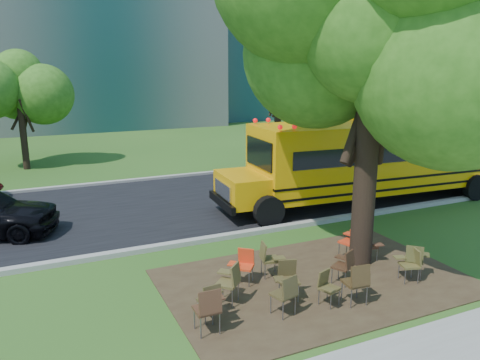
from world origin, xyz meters
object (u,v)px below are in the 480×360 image
chair_3 (287,276)px  chair_11 (345,263)px  chair_4 (358,279)px  chair_9 (244,263)px  chair_8 (230,279)px  chair_12 (368,244)px  chair_13 (351,239)px  chair_5 (327,285)px  chair_0 (211,298)px  chair_6 (411,261)px  school_bus (391,155)px  chair_2 (286,291)px  main_tree (375,24)px  chair_10 (268,256)px  chair_7 (415,258)px  chair_1 (209,306)px

chair_3 → chair_11: chair_3 is taller
chair_4 → chair_9: size_ratio=1.16×
chair_8 → chair_12: (4.13, 0.59, -0.09)m
chair_9 → chair_13: bearing=-137.6°
chair_3 → chair_12: chair_3 is taller
chair_5 → chair_0: bearing=-29.7°
chair_3 → chair_6: chair_3 is taller
chair_8 → chair_13: size_ratio=1.03×
chair_5 → chair_13: size_ratio=0.86×
school_bus → chair_4: bearing=-132.2°
chair_2 → chair_8: 1.23m
school_bus → chair_6: bearing=-124.2°
main_tree → chair_5: (-2.06, -1.48, -5.38)m
chair_4 → chair_10: 2.23m
chair_10 → chair_7: bearing=77.2°
chair_11 → chair_12: chair_11 is taller
chair_9 → main_tree: bearing=-143.5°
chair_5 → chair_12: (2.32, 1.51, 0.01)m
chair_0 → chair_5: 2.47m
chair_5 → chair_6: 2.43m
main_tree → chair_6: (0.37, -1.35, -5.35)m
chair_9 → chair_11: chair_11 is taller
chair_2 → chair_13: size_ratio=1.00×
chair_2 → chair_5: (0.99, 0.01, -0.08)m
chair_3 → chair_8: bearing=2.2°
chair_5 → chair_12: bearing=-166.7°
chair_3 → chair_8: (-1.20, 0.32, 0.03)m
chair_2 → chair_12: 3.64m
chair_5 → chair_13: (2.01, 1.81, 0.08)m
chair_2 → chair_10: chair_2 is taller
chair_0 → chair_13: (4.44, 1.37, 0.05)m
chair_1 → chair_8: 1.22m
chair_13 → chair_11: bearing=-151.3°
chair_3 → chair_0: bearing=22.2°
chair_2 → chair_5: bearing=-15.0°
chair_0 → main_tree: bearing=7.6°
chair_1 → chair_2: chair_1 is taller
chair_3 → chair_7: 3.29m
main_tree → chair_6: 5.53m
chair_0 → chair_5: size_ratio=1.06×
chair_6 → chair_13: size_ratio=0.92×
chair_4 → chair_6: size_ratio=1.16×
chair_11 → chair_8: bearing=147.8°
chair_6 → chair_7: size_ratio=0.97×
chair_1 → main_tree: bearing=18.1°
main_tree → chair_11: (-1.12, -0.82, -5.33)m
chair_9 → chair_13: size_ratio=0.93×
school_bus → chair_3: school_bus is taller
chair_4 → main_tree: bearing=55.4°
chair_0 → chair_1: 0.48m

